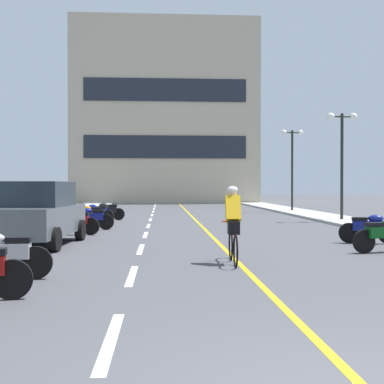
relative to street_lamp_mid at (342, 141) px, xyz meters
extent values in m
plane|color=#47474C|center=(-7.13, 1.00, -3.83)|extent=(140.00, 140.00, 0.00)
cube|color=#A8A8A3|center=(-14.33, 4.00, -3.77)|extent=(2.40, 72.00, 0.12)
cube|color=#A8A8A3|center=(0.07, 4.00, -3.77)|extent=(2.40, 72.00, 0.12)
cube|color=silver|center=(-9.13, -18.00, -3.83)|extent=(0.14, 2.20, 0.01)
cube|color=silver|center=(-9.13, -14.00, -3.83)|extent=(0.14, 2.20, 0.01)
cube|color=silver|center=(-9.13, -10.00, -3.83)|extent=(0.14, 2.20, 0.01)
cube|color=silver|center=(-9.13, -6.00, -3.83)|extent=(0.14, 2.20, 0.01)
cube|color=silver|center=(-9.13, -2.00, -3.83)|extent=(0.14, 2.20, 0.01)
cube|color=silver|center=(-9.13, 2.00, -3.83)|extent=(0.14, 2.20, 0.01)
cube|color=silver|center=(-9.13, 6.00, -3.83)|extent=(0.14, 2.20, 0.01)
cube|color=silver|center=(-9.13, 10.00, -3.83)|extent=(0.14, 2.20, 0.01)
cube|color=silver|center=(-9.13, 14.00, -3.83)|extent=(0.14, 2.20, 0.01)
cube|color=silver|center=(-9.13, 18.00, -3.83)|extent=(0.14, 2.20, 0.01)
cube|color=silver|center=(-9.13, 22.00, -3.83)|extent=(0.14, 2.20, 0.01)
cube|color=silver|center=(-9.13, 26.00, -3.83)|extent=(0.14, 2.20, 0.01)
cube|color=gold|center=(-6.88, 4.00, -3.83)|extent=(0.12, 66.00, 0.01)
cube|color=#BCAD93|center=(-8.20, 29.45, 5.28)|extent=(18.51, 8.91, 18.21)
cube|color=#1E232D|center=(-8.20, 24.95, 1.64)|extent=(15.55, 0.10, 2.19)
cube|color=#1E232D|center=(-8.20, 24.95, 7.10)|extent=(15.55, 0.10, 2.19)
cylinder|color=black|center=(0.00, 0.00, -1.19)|extent=(0.14, 0.14, 5.03)
cylinder|color=black|center=(0.00, 0.00, 1.17)|extent=(1.10, 0.08, 0.08)
sphere|color=white|center=(-0.55, 0.00, 1.17)|extent=(0.36, 0.36, 0.36)
sphere|color=white|center=(0.55, 0.00, 1.17)|extent=(0.36, 0.36, 0.36)
cylinder|color=black|center=(-0.01, 9.14, -1.09)|extent=(0.14, 0.14, 5.24)
cylinder|color=black|center=(-0.01, 9.14, 1.39)|extent=(1.10, 0.08, 0.08)
sphere|color=white|center=(-0.56, 9.14, 1.39)|extent=(0.36, 0.36, 0.36)
sphere|color=white|center=(0.54, 9.14, 1.39)|extent=(0.36, 0.36, 0.36)
cylinder|color=black|center=(-12.80, -7.52, -3.51)|extent=(0.27, 0.65, 0.64)
cylinder|color=black|center=(-11.10, -7.65, -3.51)|extent=(0.27, 0.65, 0.64)
cylinder|color=black|center=(-11.31, -10.44, -3.51)|extent=(0.27, 0.65, 0.64)
cube|color=#4C5156|center=(-12.06, -8.98, -3.11)|extent=(2.01, 4.31, 0.80)
cube|color=#1E2833|center=(-12.06, -8.98, -2.36)|extent=(1.72, 2.31, 0.70)
cylinder|color=black|center=(-10.79, -15.92, -3.53)|extent=(0.61, 0.20, 0.60)
cylinder|color=black|center=(-10.85, -14.27, -3.53)|extent=(0.60, 0.13, 0.60)
cube|color=#B2B2B7|center=(-11.40, -14.30, -3.31)|extent=(0.91, 0.33, 0.28)
cube|color=black|center=(-11.15, -14.29, -3.11)|extent=(0.45, 0.26, 0.10)
cylinder|color=black|center=(-3.49, -11.17, -3.53)|extent=(0.61, 0.22, 0.60)
cube|color=#0C4C19|center=(-2.95, -11.05, -3.31)|extent=(0.94, 0.46, 0.28)
cube|color=black|center=(-3.20, -11.11, -3.11)|extent=(0.48, 0.33, 0.10)
cylinder|color=black|center=(-3.01, -8.89, -3.53)|extent=(0.60, 0.26, 0.60)
cube|color=navy|center=(-2.49, -9.04, -3.31)|extent=(0.94, 0.52, 0.28)
ellipsoid|color=navy|center=(-2.29, -9.10, -3.09)|extent=(0.49, 0.35, 0.22)
cube|color=black|center=(-2.73, -8.97, -3.11)|extent=(0.49, 0.35, 0.10)
cylinder|color=black|center=(-12.10, -5.77, -3.53)|extent=(0.61, 0.19, 0.60)
cylinder|color=black|center=(-11.02, -5.94, -3.53)|extent=(0.61, 0.19, 0.60)
cube|color=maroon|center=(-11.56, -5.86, -3.31)|extent=(0.93, 0.42, 0.28)
ellipsoid|color=maroon|center=(-11.76, -5.82, -3.09)|extent=(0.47, 0.31, 0.22)
cube|color=black|center=(-11.31, -5.89, -3.11)|extent=(0.47, 0.31, 0.10)
cylinder|color=silver|center=(-12.10, -5.77, -2.93)|extent=(0.12, 0.60, 0.03)
cylinder|color=black|center=(-11.82, -3.89, -3.53)|extent=(0.60, 0.11, 0.60)
cylinder|color=black|center=(-10.72, -3.86, -3.53)|extent=(0.60, 0.11, 0.60)
cube|color=navy|center=(-11.27, -3.87, -3.31)|extent=(0.91, 0.30, 0.28)
ellipsoid|color=navy|center=(-11.47, -3.88, -3.09)|extent=(0.44, 0.25, 0.22)
cube|color=black|center=(-11.02, -3.87, -3.11)|extent=(0.44, 0.25, 0.10)
cylinder|color=silver|center=(-11.82, -3.89, -2.93)|extent=(0.04, 0.60, 0.03)
cylinder|color=black|center=(-12.15, -1.74, -3.53)|extent=(0.60, 0.11, 0.60)
cylinder|color=black|center=(-11.05, -1.73, -3.53)|extent=(0.60, 0.11, 0.60)
cube|color=orange|center=(-11.60, -1.74, -3.31)|extent=(0.90, 0.29, 0.28)
ellipsoid|color=orange|center=(-11.80, -1.74, -3.09)|extent=(0.44, 0.24, 0.22)
cube|color=black|center=(-11.35, -1.73, -3.11)|extent=(0.44, 0.24, 0.10)
cylinder|color=silver|center=(-12.15, -1.74, -2.93)|extent=(0.04, 0.60, 0.03)
cylinder|color=black|center=(-12.06, -0.07, -3.53)|extent=(0.60, 0.28, 0.60)
cylinder|color=black|center=(-11.01, -0.42, -3.53)|extent=(0.60, 0.28, 0.60)
cube|color=navy|center=(-11.54, -0.25, -3.31)|extent=(0.94, 0.55, 0.28)
ellipsoid|color=navy|center=(-11.73, -0.18, -3.09)|extent=(0.49, 0.37, 0.22)
cube|color=black|center=(-11.30, -0.32, -3.11)|extent=(0.49, 0.37, 0.10)
cylinder|color=silver|center=(-12.06, -0.07, -2.93)|extent=(0.22, 0.58, 0.03)
cylinder|color=black|center=(-11.81, 1.69, -3.53)|extent=(0.60, 0.11, 0.60)
cylinder|color=black|center=(-10.71, 1.71, -3.53)|extent=(0.60, 0.11, 0.60)
cube|color=black|center=(-11.26, 1.70, -3.31)|extent=(0.90, 0.29, 0.28)
ellipsoid|color=black|center=(-11.46, 1.70, -3.09)|extent=(0.44, 0.25, 0.22)
cube|color=black|center=(-11.01, 1.71, -3.11)|extent=(0.44, 0.25, 0.10)
cylinder|color=silver|center=(-11.81, 1.69, -2.93)|extent=(0.04, 0.60, 0.03)
torus|color=black|center=(-6.99, -12.08, -3.49)|extent=(0.07, 0.72, 0.72)
torus|color=black|center=(-7.03, -13.13, -3.49)|extent=(0.07, 0.72, 0.72)
cylinder|color=red|center=(-7.01, -12.63, -3.19)|extent=(0.08, 0.95, 0.04)
cube|color=black|center=(-7.02, -12.78, -2.97)|extent=(0.11, 0.20, 0.06)
cylinder|color=red|center=(-6.99, -12.18, -2.94)|extent=(0.42, 0.05, 0.03)
cube|color=black|center=(-7.02, -12.73, -3.04)|extent=(0.25, 0.37, 0.28)
cube|color=yellow|center=(-7.01, -12.58, -2.64)|extent=(0.34, 0.47, 0.61)
sphere|color=beige|center=(-7.01, -12.45, -2.29)|extent=(0.20, 0.20, 0.20)
ellipsoid|color=white|center=(-7.01, -12.45, -2.22)|extent=(0.24, 0.26, 0.16)
camera|label=1|loc=(-8.57, -23.56, -2.14)|focal=47.28mm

